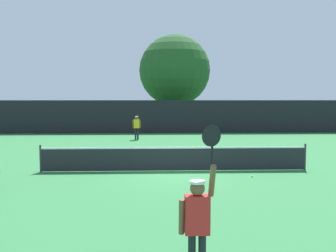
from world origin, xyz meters
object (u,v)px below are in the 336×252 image
parked_car_near (175,118)px  tennis_ball (252,176)px  player_serving (198,216)px  player_receiving (137,125)px  large_tree (175,71)px

parked_car_near → tennis_ball: bearing=-83.6°
player_serving → tennis_ball: player_serving is taller
player_serving → tennis_ball: 8.48m
player_serving → parked_car_near: player_serving is taller
player_receiving → tennis_ball: bearing=110.4°
large_tree → parked_car_near: bearing=86.2°
player_receiving → parked_car_near: size_ratio=0.38×
player_receiving → parked_car_near: parked_car_near is taller
player_serving → parked_car_near: 34.55m
player_receiving → large_tree: 12.13m
large_tree → parked_car_near: 5.68m
tennis_ball → parked_car_near: (-1.31, 26.63, 0.74)m
tennis_ball → parked_car_near: parked_car_near is taller
player_receiving → tennis_ball: (4.77, -12.81, -0.96)m
large_tree → tennis_ball: bearing=-86.3°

